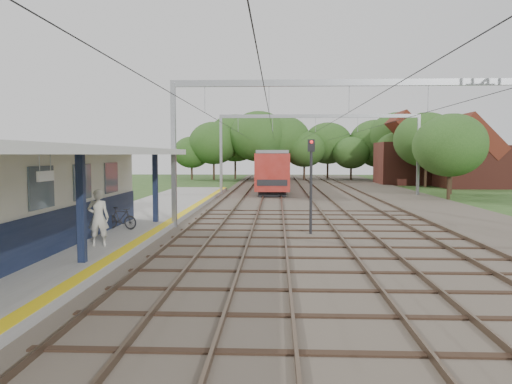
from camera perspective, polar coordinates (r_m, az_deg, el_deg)
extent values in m
plane|color=#2D4C1E|center=(9.13, 3.14, -18.55)|extent=(160.00, 160.00, 0.00)
cube|color=#473D33|center=(38.79, 8.49, -0.92)|extent=(18.00, 90.00, 0.10)
cube|color=gray|center=(23.84, -15.69, -3.99)|extent=(5.00, 52.00, 0.35)
cube|color=yellow|center=(23.21, -10.40, -3.67)|extent=(0.45, 52.00, 0.01)
cube|color=beige|center=(17.80, -27.16, -0.99)|extent=(3.20, 18.00, 3.40)
cube|color=#111A36|center=(17.18, -22.32, -4.38)|extent=(0.06, 18.00, 1.40)
cube|color=slate|center=(17.02, -22.43, 0.62)|extent=(0.05, 16.00, 1.30)
cube|color=#111A36|center=(15.61, -19.34, -1.81)|extent=(0.22, 0.22, 3.20)
cube|color=#111A36|center=(24.17, -11.43, 0.43)|extent=(0.22, 0.22, 3.20)
cube|color=silver|center=(16.33, -25.71, 4.31)|extent=(6.40, 20.00, 0.24)
cube|color=white|center=(13.75, -22.92, 1.69)|extent=(0.06, 0.85, 0.26)
cube|color=brown|center=(38.78, -3.67, -0.69)|extent=(0.07, 88.00, 0.15)
cube|color=brown|center=(38.65, -1.55, -0.70)|extent=(0.07, 88.00, 0.15)
cube|color=brown|center=(38.58, 0.77, -0.71)|extent=(0.07, 88.00, 0.15)
cube|color=brown|center=(38.56, 2.90, -0.72)|extent=(0.07, 88.00, 0.15)
cube|color=brown|center=(38.65, 6.26, -0.73)|extent=(0.07, 88.00, 0.15)
cube|color=brown|center=(38.77, 8.38, -0.73)|extent=(0.07, 88.00, 0.15)
cube|color=brown|center=(39.06, 11.54, -0.74)|extent=(0.07, 88.00, 0.15)
cube|color=brown|center=(39.31, 13.60, -0.74)|extent=(0.07, 88.00, 0.15)
cube|color=gray|center=(23.92, -9.39, 4.13)|extent=(0.22, 0.22, 7.00)
cube|color=gray|center=(23.92, 11.35, 12.16)|extent=(17.00, 0.20, 0.30)
cube|color=gray|center=(43.69, -4.02, 4.23)|extent=(0.22, 0.22, 7.00)
cube|color=gray|center=(45.08, 18.05, 4.03)|extent=(0.22, 0.22, 7.00)
cube|color=gray|center=(43.69, 7.23, 8.60)|extent=(17.00, 0.20, 0.30)
cylinder|color=black|center=(38.61, -2.64, 7.20)|extent=(0.02, 88.00, 0.02)
cylinder|color=black|center=(38.47, 1.85, 7.21)|extent=(0.02, 88.00, 0.02)
cylinder|color=black|center=(38.61, 7.40, 7.17)|extent=(0.02, 88.00, 0.02)
cylinder|color=black|center=(39.08, 12.70, 7.06)|extent=(0.02, 88.00, 0.02)
cylinder|color=#382619|center=(70.15, -5.70, 2.56)|extent=(0.28, 0.28, 2.88)
ellipsoid|color=#1E4017|center=(70.13, -5.72, 5.44)|extent=(6.72, 6.72, 5.76)
cylinder|color=#382619|center=(71.56, -0.70, 2.47)|extent=(0.28, 0.28, 2.52)
ellipsoid|color=#1E4017|center=(71.52, -0.71, 4.94)|extent=(5.88, 5.88, 5.04)
cylinder|color=#382619|center=(68.48, 4.18, 2.68)|extent=(0.28, 0.28, 3.24)
ellipsoid|color=#1E4017|center=(68.48, 4.20, 5.99)|extent=(7.56, 7.56, 6.48)
cylinder|color=#382619|center=(70.92, 8.99, 2.47)|extent=(0.28, 0.28, 2.70)
ellipsoid|color=#1E4017|center=(70.89, 9.02, 5.14)|extent=(6.30, 6.30, 5.40)
cylinder|color=#382619|center=(48.72, 19.87, 1.36)|extent=(0.28, 0.28, 2.52)
ellipsoid|color=#1E4017|center=(48.67, 19.97, 4.98)|extent=(5.88, 5.88, 5.04)
cylinder|color=#382619|center=(64.26, 16.03, 2.26)|extent=(0.28, 0.28, 2.88)
ellipsoid|color=#1E4017|center=(64.24, 16.09, 5.39)|extent=(6.72, 6.72, 5.76)
cube|color=brown|center=(58.39, 23.64, 2.67)|extent=(7.00, 6.00, 4.50)
cube|color=#5D2317|center=(58.40, 23.73, 5.76)|extent=(4.99, 6.12, 4.99)
cube|color=brown|center=(62.54, 17.37, 3.15)|extent=(8.00, 6.00, 5.00)
cube|color=#5D2317|center=(62.57, 17.44, 6.26)|extent=(5.52, 6.12, 5.52)
imported|color=beige|center=(18.22, -17.58, -2.82)|extent=(0.80, 0.59, 2.00)
imported|color=black|center=(22.19, -15.21, -2.91)|extent=(1.62, 0.88, 0.94)
cube|color=black|center=(48.73, 1.95, 0.50)|extent=(2.29, 16.32, 0.44)
cube|color=maroon|center=(48.65, 1.96, 2.59)|extent=(2.86, 17.74, 3.10)
cube|color=black|center=(48.64, 1.96, 2.97)|extent=(2.90, 16.32, 0.89)
cube|color=slate|center=(48.63, 1.96, 4.56)|extent=(2.63, 17.74, 0.28)
cube|color=black|center=(67.04, 2.08, 1.54)|extent=(2.29, 16.32, 0.44)
cube|color=maroon|center=(66.98, 2.08, 3.06)|extent=(2.86, 17.74, 3.10)
cube|color=black|center=(66.97, 2.08, 3.33)|extent=(2.90, 16.32, 0.89)
cube|color=slate|center=(66.96, 2.09, 4.49)|extent=(2.63, 17.74, 0.28)
cylinder|color=black|center=(21.65, 6.30, -0.04)|extent=(0.15, 0.15, 3.83)
cube|color=black|center=(21.59, 6.34, 5.30)|extent=(0.32, 0.24, 0.53)
sphere|color=red|center=(21.49, 6.36, 5.70)|extent=(0.13, 0.13, 0.13)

